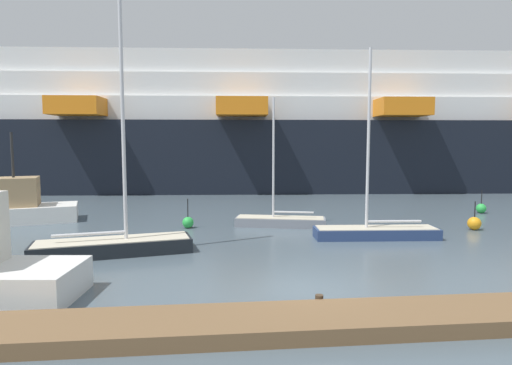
# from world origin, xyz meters

# --- Properties ---
(ground_plane) EXTENTS (600.00, 600.00, 0.00)m
(ground_plane) POSITION_xyz_m (0.00, 0.00, 0.00)
(ground_plane) COLOR #4C5B66
(dock_pier) EXTENTS (23.57, 2.28, 0.53)m
(dock_pier) POSITION_xyz_m (0.00, -3.16, 0.22)
(dock_pier) COLOR brown
(dock_pier) RESTS_ON ground_plane
(sailboat_1) EXTENTS (5.56, 2.59, 7.71)m
(sailboat_1) POSITION_xyz_m (0.91, 11.20, 0.39)
(sailboat_1) COLOR gray
(sailboat_1) RESTS_ON ground_plane
(sailboat_2) EXTENTS (6.56, 1.94, 9.86)m
(sailboat_2) POSITION_xyz_m (5.42, 7.45, 0.48)
(sailboat_2) COLOR navy
(sailboat_2) RESTS_ON ground_plane
(sailboat_3) EXTENTS (7.13, 3.25, 13.35)m
(sailboat_3) POSITION_xyz_m (-7.59, 5.47, 0.60)
(sailboat_3) COLOR black
(sailboat_3) RESTS_ON ground_plane
(fishing_boat_0) EXTENTS (8.53, 4.81, 5.69)m
(fishing_boat_0) POSITION_xyz_m (-15.86, 13.99, 0.98)
(fishing_boat_0) COLOR white
(fishing_boat_0) RESTS_ON ground_plane
(channel_buoy_0) EXTENTS (0.68, 0.68, 1.65)m
(channel_buoy_0) POSITION_xyz_m (16.05, 14.63, 0.35)
(channel_buoy_0) COLOR green
(channel_buoy_0) RESTS_ON ground_plane
(channel_buoy_1) EXTENTS (0.75, 0.75, 1.67)m
(channel_buoy_1) POSITION_xyz_m (11.94, 9.03, 0.38)
(channel_buoy_1) COLOR orange
(channel_buoy_1) RESTS_ON ground_plane
(channel_buoy_2) EXTENTS (0.67, 0.67, 1.75)m
(channel_buoy_2) POSITION_xyz_m (-4.61, 11.21, 0.34)
(channel_buoy_2) COLOR green
(channel_buoy_2) RESTS_ON ground_plane
(cruise_ship) EXTENTS (133.00, 27.26, 21.01)m
(cruise_ship) POSITION_xyz_m (-7.67, 37.00, 6.64)
(cruise_ship) COLOR black
(cruise_ship) RESTS_ON ground_plane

